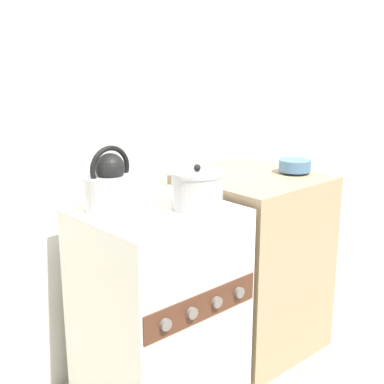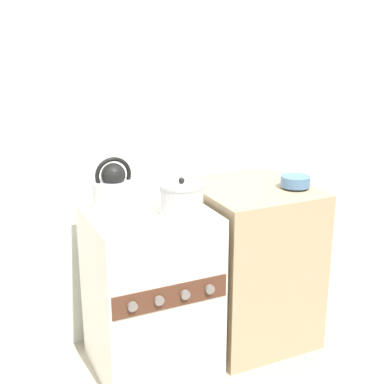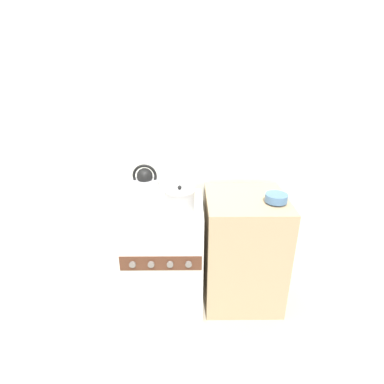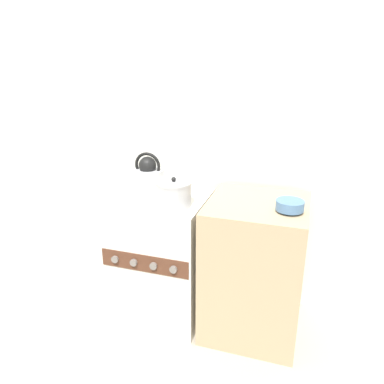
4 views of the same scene
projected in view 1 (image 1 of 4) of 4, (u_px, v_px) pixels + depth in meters
name	position (u px, v px, depth m)	size (l,w,h in m)	color
wall_back	(98.00, 96.00, 2.26)	(7.00, 0.06, 2.50)	silver
stove	(158.00, 306.00, 2.20)	(0.58, 0.55, 0.84)	silver
counter	(252.00, 262.00, 2.61)	(0.58, 0.58, 0.87)	tan
kettle	(111.00, 186.00, 2.07)	(0.26, 0.21, 0.25)	silver
cooking_pot	(197.00, 190.00, 2.09)	(0.21, 0.21, 0.18)	#B2B2B7
enamel_bowl	(295.00, 166.00, 2.54)	(0.15, 0.15, 0.07)	#4C729E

